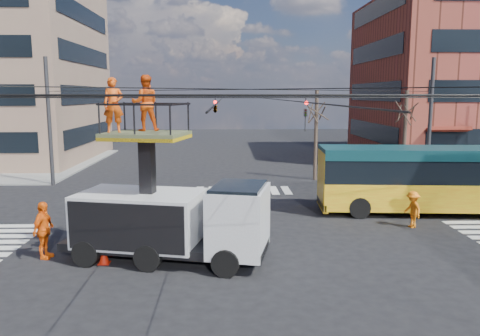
% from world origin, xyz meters
% --- Properties ---
extents(ground, '(120.00, 120.00, 0.00)m').
position_xyz_m(ground, '(0.00, 0.00, 0.00)').
color(ground, black).
rests_on(ground, ground).
extents(crosswalks, '(22.40, 22.40, 0.02)m').
position_xyz_m(crosswalks, '(0.00, 0.00, 0.01)').
color(crosswalks, silver).
rests_on(crosswalks, ground).
extents(overhead_network, '(24.24, 24.24, 8.00)m').
position_xyz_m(overhead_network, '(-0.07, 0.40, 4.29)').
color(overhead_network, '#2D2D30').
rests_on(overhead_network, ground).
extents(tree_a, '(2.00, 2.00, 6.00)m').
position_xyz_m(tree_a, '(5.00, 13.50, 4.63)').
color(tree_a, '#382B21').
rests_on(tree_a, ground).
extents(tree_b, '(2.00, 2.00, 6.00)m').
position_xyz_m(tree_b, '(11.00, 13.50, 4.63)').
color(tree_b, '#382B21').
rests_on(tree_b, ground).
extents(utility_truck, '(7.33, 3.85, 6.38)m').
position_xyz_m(utility_truck, '(-2.92, -1.77, 2.08)').
color(utility_truck, black).
rests_on(utility_truck, ground).
extents(city_bus, '(11.30, 3.38, 3.20)m').
position_xyz_m(city_bus, '(9.15, 4.41, 1.72)').
color(city_bus, orange).
rests_on(city_bus, ground).
extents(traffic_cone, '(0.36, 0.36, 0.65)m').
position_xyz_m(traffic_cone, '(-5.17, -2.10, 0.32)').
color(traffic_cone, red).
rests_on(traffic_cone, ground).
extents(worker_ground, '(0.67, 1.25, 2.04)m').
position_xyz_m(worker_ground, '(-7.38, -1.51, 1.02)').
color(worker_ground, orange).
rests_on(worker_ground, ground).
extents(flagger, '(0.79, 1.13, 1.59)m').
position_xyz_m(flagger, '(7.06, 1.95, 0.80)').
color(flagger, orange).
rests_on(flagger, ground).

